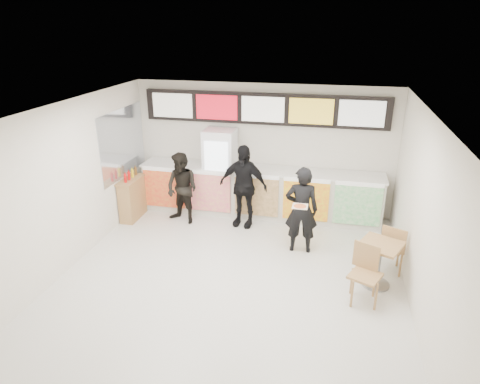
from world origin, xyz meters
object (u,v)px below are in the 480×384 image
(service_counter, at_px, (259,192))
(cafe_table, at_px, (379,257))
(customer_main, at_px, (301,210))
(customer_left, at_px, (182,189))
(customer_mid, at_px, (243,186))
(condiment_ledge, at_px, (132,198))
(drinks_fridge, at_px, (220,172))

(service_counter, xyz_separation_m, cafe_table, (2.50, -2.41, -0.01))
(customer_main, distance_m, customer_left, 2.79)
(customer_main, distance_m, cafe_table, 1.72)
(service_counter, height_order, customer_main, customer_main)
(service_counter, height_order, customer_mid, customer_mid)
(service_counter, height_order, cafe_table, service_counter)
(customer_left, xyz_separation_m, condiment_ledge, (-1.21, -0.04, -0.32))
(service_counter, relative_size, customer_mid, 3.00)
(customer_main, relative_size, condiment_ledge, 1.54)
(cafe_table, bearing_deg, drinks_fridge, 169.18)
(drinks_fridge, height_order, customer_left, drinks_fridge)
(service_counter, distance_m, customer_left, 1.79)
(customer_main, height_order, customer_left, customer_main)
(service_counter, xyz_separation_m, condiment_ledge, (-2.82, -0.79, -0.09))
(cafe_table, distance_m, condiment_ledge, 5.56)
(service_counter, relative_size, condiment_ledge, 4.89)
(customer_mid, bearing_deg, cafe_table, -25.57)
(cafe_table, bearing_deg, customer_mid, 170.96)
(customer_left, relative_size, cafe_table, 0.96)
(drinks_fridge, distance_m, customer_left, 1.04)
(service_counter, relative_size, cafe_table, 3.30)
(drinks_fridge, xyz_separation_m, customer_mid, (0.68, -0.60, -0.08))
(drinks_fridge, distance_m, cafe_table, 4.23)
(drinks_fridge, height_order, customer_main, drinks_fridge)
(customer_left, distance_m, condiment_ledge, 1.26)
(customer_main, bearing_deg, cafe_table, 142.49)
(service_counter, height_order, customer_left, customer_left)
(drinks_fridge, bearing_deg, customer_left, -131.21)
(drinks_fridge, xyz_separation_m, condiment_ledge, (-1.89, -0.80, -0.51))
(service_counter, distance_m, customer_mid, 0.73)
(service_counter, relative_size, customer_left, 3.43)
(service_counter, bearing_deg, cafe_table, -43.94)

